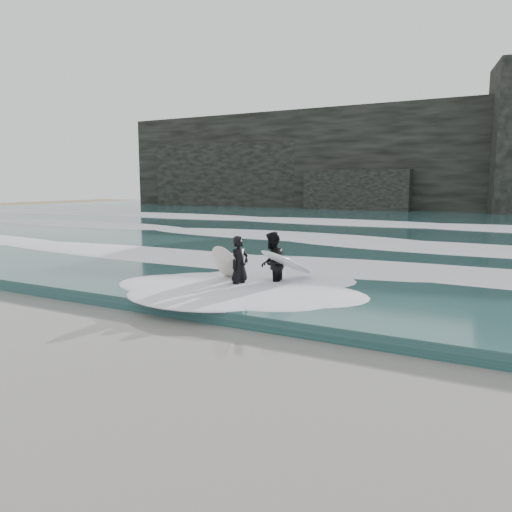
% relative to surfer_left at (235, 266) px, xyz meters
% --- Properties ---
extents(ground, '(120.00, 120.00, 0.00)m').
position_rel_surfer_left_xyz_m(ground, '(-0.12, -5.34, -0.76)').
color(ground, olive).
rests_on(ground, ground).
extents(sea, '(90.00, 52.00, 0.30)m').
position_rel_surfer_left_xyz_m(sea, '(-0.12, 23.66, -0.61)').
color(sea, '#244B4B').
rests_on(sea, ground).
extents(headland, '(70.00, 9.00, 10.00)m').
position_rel_surfer_left_xyz_m(headland, '(-0.12, 40.66, 4.24)').
color(headland, black).
rests_on(headland, ground).
extents(foam_near, '(60.00, 3.20, 0.20)m').
position_rel_surfer_left_xyz_m(foam_near, '(-0.12, 3.66, -0.36)').
color(foam_near, white).
rests_on(foam_near, sea).
extents(foam_mid, '(60.00, 4.00, 0.24)m').
position_rel_surfer_left_xyz_m(foam_mid, '(-0.12, 10.66, -0.34)').
color(foam_mid, white).
rests_on(foam_mid, sea).
extents(foam_far, '(60.00, 4.80, 0.30)m').
position_rel_surfer_left_xyz_m(foam_far, '(-0.12, 19.66, -0.31)').
color(foam_far, white).
rests_on(foam_far, sea).
extents(surfer_left, '(1.27, 2.07, 1.51)m').
position_rel_surfer_left_xyz_m(surfer_left, '(0.00, 0.00, 0.00)').
color(surfer_left, black).
rests_on(surfer_left, ground).
extents(surfer_right, '(1.24, 2.20, 1.57)m').
position_rel_surfer_left_xyz_m(surfer_right, '(0.77, 0.62, 0.03)').
color(surfer_right, black).
rests_on(surfer_right, ground).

